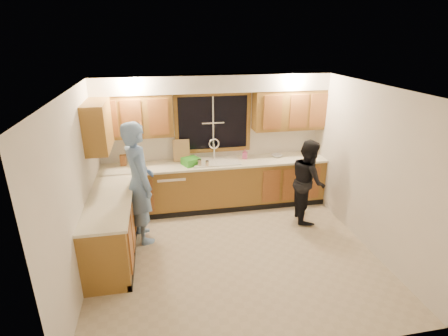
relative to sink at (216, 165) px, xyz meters
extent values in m
plane|color=#C3B396|center=(0.00, -1.60, -0.86)|extent=(4.20, 4.20, 0.00)
plane|color=silver|center=(0.00, -1.60, 1.64)|extent=(4.20, 4.20, 0.00)
plane|color=silver|center=(0.00, 0.30, 0.39)|extent=(4.20, 0.00, 4.20)
plane|color=silver|center=(-2.10, -1.60, 0.39)|extent=(0.00, 3.80, 3.80)
plane|color=silver|center=(2.10, -1.60, 0.39)|extent=(0.00, 3.80, 3.80)
cube|color=olive|center=(0.00, 0.00, -0.42)|extent=(4.20, 0.60, 0.88)
cube|color=olive|center=(-1.80, -1.25, -0.42)|extent=(0.60, 1.90, 0.88)
cube|color=white|center=(0.00, -0.02, 0.04)|extent=(4.20, 0.63, 0.04)
cube|color=white|center=(-1.79, -1.25, 0.04)|extent=(0.63, 1.90, 0.04)
cube|color=olive|center=(-1.43, 0.13, 0.96)|extent=(1.35, 0.33, 0.75)
cube|color=olive|center=(1.43, 0.13, 0.96)|extent=(1.35, 0.33, 0.75)
cube|color=olive|center=(-1.94, -0.48, 0.96)|extent=(0.33, 0.90, 0.75)
cube|color=white|center=(0.00, 0.12, 1.49)|extent=(4.20, 0.35, 0.30)
cube|color=black|center=(0.00, 0.29, 0.74)|extent=(1.30, 0.01, 1.00)
cube|color=olive|center=(0.00, 0.28, 1.27)|extent=(1.44, 0.03, 0.07)
cube|color=olive|center=(0.00, 0.28, 0.20)|extent=(1.44, 0.03, 0.07)
cube|color=olive|center=(-0.69, 0.28, 0.74)|extent=(0.07, 0.03, 1.00)
cube|color=olive|center=(0.69, 0.28, 0.74)|extent=(0.07, 0.03, 1.00)
cube|color=white|center=(0.00, 0.00, 0.07)|extent=(0.86, 0.52, 0.03)
cube|color=white|center=(-0.21, 0.00, -0.02)|extent=(0.38, 0.42, 0.18)
cube|color=white|center=(0.21, 0.00, -0.02)|extent=(0.38, 0.42, 0.18)
cylinder|color=white|center=(0.00, 0.20, 0.22)|extent=(0.04, 0.04, 0.28)
torus|color=white|center=(0.00, 0.20, 0.36)|extent=(0.21, 0.03, 0.21)
cube|color=white|center=(-0.85, -0.01, -0.45)|extent=(0.60, 0.56, 0.82)
cube|color=white|center=(-1.80, -1.82, -0.41)|extent=(0.58, 0.75, 0.90)
imported|color=#698FC7|center=(-1.37, -0.89, 0.12)|extent=(0.67, 0.83, 1.97)
imported|color=black|center=(1.52, -0.77, -0.12)|extent=(0.66, 0.79, 1.48)
cube|color=#A25E2C|center=(-1.68, 0.15, 0.15)|extent=(0.11, 0.09, 0.20)
cube|color=tan|center=(-0.62, 0.19, 0.26)|extent=(0.31, 0.11, 0.41)
cube|color=green|center=(-0.47, -0.06, 0.12)|extent=(0.36, 0.35, 0.13)
imported|color=#DB538C|center=(0.58, 0.09, 0.15)|extent=(0.11, 0.11, 0.19)
imported|color=silver|center=(1.22, 0.07, 0.08)|extent=(0.26, 0.26, 0.05)
cylinder|color=beige|center=(-0.33, -0.18, 0.12)|extent=(0.08, 0.08, 0.13)
cylinder|color=beige|center=(-0.20, -0.23, 0.11)|extent=(0.07, 0.07, 0.12)
camera|label=1|loc=(-1.01, -6.05, 2.29)|focal=28.00mm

